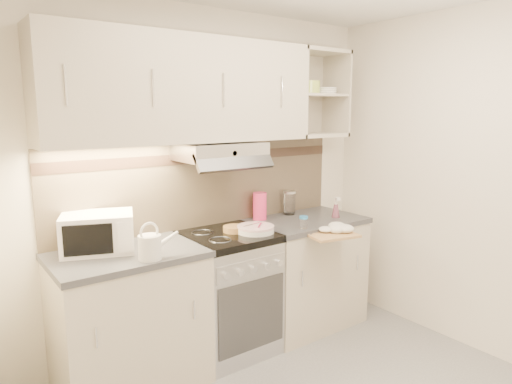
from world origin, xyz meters
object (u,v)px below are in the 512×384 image
microwave (98,233)px  plate_stack (256,229)px  watering_can (151,246)px  cutting_board (330,234)px  spray_bottle (336,209)px  glass_jar (289,203)px  electric_range (229,292)px  pink_pitcher (260,206)px

microwave → plate_stack: bearing=8.6°
watering_can → cutting_board: bearing=-10.3°
watering_can → spray_bottle: 1.66m
glass_jar → watering_can: bearing=-163.6°
electric_range → spray_bottle: (0.98, -0.12, 0.52)m
watering_can → glass_jar: bearing=12.6°
glass_jar → pink_pitcher: bearing=180.0°
pink_pitcher → glass_jar: size_ratio=1.10×
microwave → watering_can: microwave is taller
watering_can → cutting_board: size_ratio=0.77×
cutting_board → microwave: bearing=174.2°
glass_jar → spray_bottle: size_ratio=1.11×
pink_pitcher → spray_bottle: (0.54, -0.32, -0.04)m
plate_stack → glass_jar: bearing=27.8°
microwave → pink_pitcher: 1.32m
spray_bottle → microwave: bearing=-162.7°
plate_stack → spray_bottle: (0.81, -0.01, 0.04)m
microwave → glass_jar: bearing=23.4°
electric_range → spray_bottle: spray_bottle is taller
electric_range → pink_pitcher: 0.74m
watering_can → plate_stack: (0.85, 0.12, -0.06)m
microwave → pink_pitcher: (1.32, 0.08, -0.01)m
watering_can → pink_pitcher: size_ratio=1.21×
glass_jar → microwave: bearing=-177.1°
glass_jar → plate_stack: bearing=-152.2°
electric_range → watering_can: 0.89m
plate_stack → pink_pitcher: 0.41m
electric_range → cutting_board: bearing=-29.6°
electric_range → microwave: 1.05m
watering_can → cutting_board: 1.34m
glass_jar → cutting_board: 0.59m
electric_range → plate_stack: bearing=-31.5°
spray_bottle → pink_pitcher: bearing=174.2°
glass_jar → electric_range: bearing=-165.0°
watering_can → plate_stack: watering_can is taller
electric_range → microwave: microwave is taller
pink_pitcher → spray_bottle: bearing=-48.4°
watering_can → spray_bottle: watering_can is taller
glass_jar → spray_bottle: glass_jar is taller
plate_stack → spray_bottle: spray_bottle is taller
watering_can → cutting_board: (1.33, -0.15, -0.11)m
electric_range → cutting_board: (0.65, -0.37, 0.42)m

